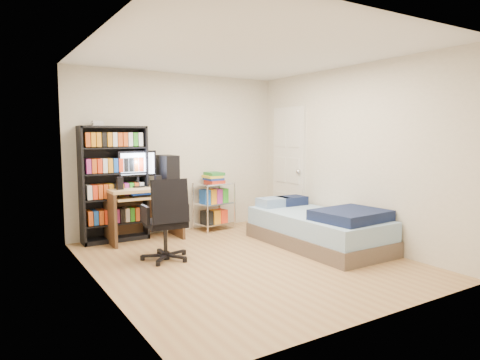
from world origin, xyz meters
TOP-DOWN VIEW (x-y plane):
  - room at (0.00, 0.00)m, footprint 3.58×4.08m
  - media_shelf at (-1.08, 1.84)m, footprint 0.94×0.31m
  - computer_desk at (-0.60, 1.70)m, footprint 1.04×0.60m
  - office_chair at (-0.82, 0.52)m, footprint 0.65×0.65m
  - wire_cart at (0.50, 1.75)m, footprint 0.64×0.50m
  - bed at (1.22, 0.04)m, footprint 1.03×2.05m
  - door at (1.72, 1.35)m, footprint 0.12×0.80m

SIDE VIEW (x-z plane):
  - bed at x=1.22m, z-range -0.03..0.55m
  - office_chair at x=-0.82m, z-range -0.19..0.84m
  - wire_cart at x=0.50m, z-range 0.14..1.08m
  - computer_desk at x=-0.60m, z-range 0.05..1.36m
  - media_shelf at x=-1.08m, z-range -0.01..1.72m
  - door at x=1.72m, z-range 0.00..2.00m
  - room at x=0.00m, z-range -0.04..2.54m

